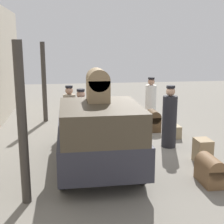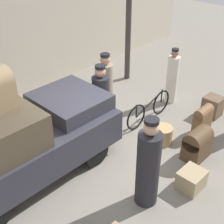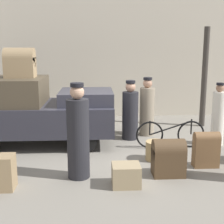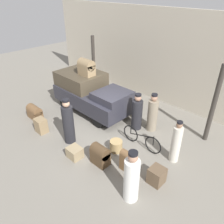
{
  "view_description": "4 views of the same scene",
  "coord_description": "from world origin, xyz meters",
  "px_view_note": "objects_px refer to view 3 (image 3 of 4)",
  "views": [
    {
      "loc": [
        -9.1,
        1.61,
        3.02
      ],
      "look_at": [
        0.2,
        0.2,
        0.95
      ],
      "focal_mm": 50.0,
      "sensor_mm": 36.0,
      "label": 1
    },
    {
      "loc": [
        -3.98,
        -3.84,
        4.57
      ],
      "look_at": [
        0.2,
        0.2,
        0.95
      ],
      "focal_mm": 50.0,
      "sensor_mm": 36.0,
      "label": 2
    },
    {
      "loc": [
        -0.23,
        -7.12,
        2.48
      ],
      "look_at": [
        0.2,
        0.2,
        0.95
      ],
      "focal_mm": 50.0,
      "sensor_mm": 36.0,
      "label": 3
    },
    {
      "loc": [
        5.41,
        -5.17,
        5.36
      ],
      "look_at": [
        0.2,
        0.2,
        0.95
      ],
      "focal_mm": 35.0,
      "sensor_mm": 36.0,
      "label": 4
    }
  ],
  "objects_px": {
    "bicycle": "(170,134)",
    "porter_standing_middle": "(147,109)",
    "conductor_in_dark_uniform": "(78,135)",
    "porter_carrying_trunk": "(130,113)",
    "trunk_barrel_dark": "(206,148)",
    "trunk_umber_medium": "(126,175)",
    "trunk_on_truck_roof": "(20,63)",
    "truck": "(32,108)",
    "porter_lifting_near_truck": "(218,117)",
    "suitcase_small_leather": "(168,157)",
    "trunk_wicker_pale": "(0,173)",
    "wicker_basket": "(156,151)"
  },
  "relations": [
    {
      "from": "porter_lifting_near_truck",
      "to": "trunk_umber_medium",
      "type": "height_order",
      "value": "porter_lifting_near_truck"
    },
    {
      "from": "truck",
      "to": "porter_carrying_trunk",
      "type": "height_order",
      "value": "truck"
    },
    {
      "from": "trunk_umber_medium",
      "to": "trunk_on_truck_roof",
      "type": "height_order",
      "value": "trunk_on_truck_roof"
    },
    {
      "from": "wicker_basket",
      "to": "porter_carrying_trunk",
      "type": "bearing_deg",
      "value": 103.13
    },
    {
      "from": "porter_standing_middle",
      "to": "trunk_barrel_dark",
      "type": "height_order",
      "value": "porter_standing_middle"
    },
    {
      "from": "conductor_in_dark_uniform",
      "to": "trunk_umber_medium",
      "type": "xyz_separation_m",
      "value": [
        0.88,
        -0.44,
        -0.64
      ]
    },
    {
      "from": "conductor_in_dark_uniform",
      "to": "truck",
      "type": "bearing_deg",
      "value": 119.79
    },
    {
      "from": "porter_standing_middle",
      "to": "trunk_wicker_pale",
      "type": "distance_m",
      "value": 4.62
    },
    {
      "from": "porter_lifting_near_truck",
      "to": "trunk_barrel_dark",
      "type": "distance_m",
      "value": 1.75
    },
    {
      "from": "trunk_barrel_dark",
      "to": "porter_carrying_trunk",
      "type": "bearing_deg",
      "value": 122.18
    },
    {
      "from": "bicycle",
      "to": "porter_standing_middle",
      "type": "height_order",
      "value": "porter_standing_middle"
    },
    {
      "from": "wicker_basket",
      "to": "trunk_barrel_dark",
      "type": "xyz_separation_m",
      "value": [
        0.96,
        -0.47,
        0.19
      ]
    },
    {
      "from": "porter_lifting_near_truck",
      "to": "suitcase_small_leather",
      "type": "distance_m",
      "value": 2.58
    },
    {
      "from": "porter_standing_middle",
      "to": "porter_lifting_near_truck",
      "type": "distance_m",
      "value": 1.94
    },
    {
      "from": "conductor_in_dark_uniform",
      "to": "porter_carrying_trunk",
      "type": "bearing_deg",
      "value": 62.96
    },
    {
      "from": "porter_standing_middle",
      "to": "trunk_wicker_pale",
      "type": "bearing_deg",
      "value": -133.53
    },
    {
      "from": "truck",
      "to": "trunk_wicker_pale",
      "type": "height_order",
      "value": "truck"
    },
    {
      "from": "porter_standing_middle",
      "to": "bicycle",
      "type": "bearing_deg",
      "value": -72.1
    },
    {
      "from": "trunk_on_truck_roof",
      "to": "trunk_umber_medium",
      "type": "bearing_deg",
      "value": -48.39
    },
    {
      "from": "truck",
      "to": "porter_lifting_near_truck",
      "type": "height_order",
      "value": "truck"
    },
    {
      "from": "porter_carrying_trunk",
      "to": "trunk_barrel_dark",
      "type": "relative_size",
      "value": 2.11
    },
    {
      "from": "trunk_umber_medium",
      "to": "bicycle",
      "type": "bearing_deg",
      "value": 57.83
    },
    {
      "from": "trunk_barrel_dark",
      "to": "conductor_in_dark_uniform",
      "type": "bearing_deg",
      "value": -171.9
    },
    {
      "from": "bicycle",
      "to": "trunk_wicker_pale",
      "type": "xyz_separation_m",
      "value": [
        -3.56,
        -2.12,
        -0.04
      ]
    },
    {
      "from": "porter_standing_middle",
      "to": "truck",
      "type": "bearing_deg",
      "value": -168.86
    },
    {
      "from": "truck",
      "to": "porter_lifting_near_truck",
      "type": "bearing_deg",
      "value": -4.73
    },
    {
      "from": "conductor_in_dark_uniform",
      "to": "porter_lifting_near_truck",
      "type": "bearing_deg",
      "value": 28.39
    },
    {
      "from": "porter_lifting_near_truck",
      "to": "trunk_wicker_pale",
      "type": "distance_m",
      "value": 5.38
    },
    {
      "from": "porter_carrying_trunk",
      "to": "porter_lifting_near_truck",
      "type": "bearing_deg",
      "value": -16.55
    },
    {
      "from": "bicycle",
      "to": "porter_lifting_near_truck",
      "type": "bearing_deg",
      "value": 9.11
    },
    {
      "from": "bicycle",
      "to": "trunk_umber_medium",
      "type": "xyz_separation_m",
      "value": [
        -1.33,
        -2.11,
        -0.15
      ]
    },
    {
      "from": "porter_carrying_trunk",
      "to": "suitcase_small_leather",
      "type": "distance_m",
      "value": 2.6
    },
    {
      "from": "porter_standing_middle",
      "to": "trunk_barrel_dark",
      "type": "xyz_separation_m",
      "value": [
        0.83,
        -2.51,
        -0.34
      ]
    },
    {
      "from": "trunk_wicker_pale",
      "to": "trunk_on_truck_roof",
      "type": "distance_m",
      "value": 3.26
    },
    {
      "from": "trunk_umber_medium",
      "to": "trunk_barrel_dark",
      "type": "height_order",
      "value": "trunk_barrel_dark"
    },
    {
      "from": "porter_lifting_near_truck",
      "to": "trunk_umber_medium",
      "type": "bearing_deg",
      "value": -138.3
    },
    {
      "from": "porter_standing_middle",
      "to": "trunk_barrel_dark",
      "type": "distance_m",
      "value": 2.66
    },
    {
      "from": "porter_lifting_near_truck",
      "to": "porter_carrying_trunk",
      "type": "bearing_deg",
      "value": 163.45
    },
    {
      "from": "porter_standing_middle",
      "to": "suitcase_small_leather",
      "type": "height_order",
      "value": "porter_standing_middle"
    },
    {
      "from": "trunk_on_truck_roof",
      "to": "suitcase_small_leather",
      "type": "bearing_deg",
      "value": -34.88
    },
    {
      "from": "porter_standing_middle",
      "to": "trunk_barrel_dark",
      "type": "relative_size",
      "value": 2.17
    },
    {
      "from": "truck",
      "to": "porter_carrying_trunk",
      "type": "bearing_deg",
      "value": 5.59
    },
    {
      "from": "bicycle",
      "to": "conductor_in_dark_uniform",
      "type": "height_order",
      "value": "conductor_in_dark_uniform"
    },
    {
      "from": "truck",
      "to": "trunk_on_truck_roof",
      "type": "xyz_separation_m",
      "value": [
        -0.23,
        0.0,
        1.17
      ]
    },
    {
      "from": "wicker_basket",
      "to": "trunk_umber_medium",
      "type": "distance_m",
      "value": 1.52
    },
    {
      "from": "porter_carrying_trunk",
      "to": "truck",
      "type": "bearing_deg",
      "value": -174.41
    },
    {
      "from": "porter_lifting_near_truck",
      "to": "conductor_in_dark_uniform",
      "type": "bearing_deg",
      "value": -151.61
    },
    {
      "from": "trunk_umber_medium",
      "to": "suitcase_small_leather",
      "type": "bearing_deg",
      "value": 25.72
    },
    {
      "from": "porter_lifting_near_truck",
      "to": "trunk_on_truck_roof",
      "type": "relative_size",
      "value": 2.17
    },
    {
      "from": "porter_carrying_trunk",
      "to": "trunk_umber_medium",
      "type": "xyz_separation_m",
      "value": [
        -0.41,
        -2.96,
        -0.52
      ]
    }
  ]
}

